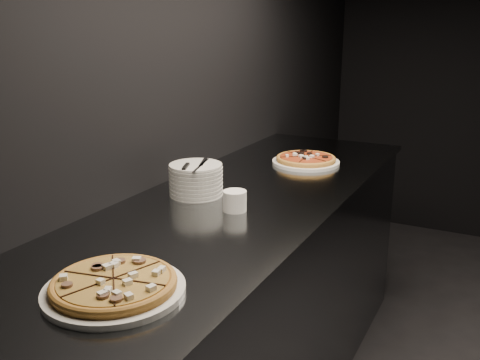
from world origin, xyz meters
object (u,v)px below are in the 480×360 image
at_px(pizza_mushroom, 114,285).
at_px(plate_stack, 196,179).
at_px(pizza_tomato, 306,160).
at_px(ramekin, 235,200).
at_px(cutlery, 195,165).
at_px(counter, 236,309).

height_order(pizza_mushroom, plate_stack, plate_stack).
xyz_separation_m(pizza_tomato, ramekin, (0.01, -0.73, 0.02)).
bearing_deg(pizza_mushroom, plate_stack, 107.32).
bearing_deg(cutlery, counter, -10.30).
xyz_separation_m(counter, plate_stack, (-0.16, -0.02, 0.52)).
height_order(pizza_tomato, plate_stack, plate_stack).
bearing_deg(counter, pizza_tomato, 85.84).
bearing_deg(pizza_tomato, pizza_mushroom, -88.82).
bearing_deg(pizza_mushroom, counter, 95.46).
relative_size(pizza_mushroom, plate_stack, 1.80).
bearing_deg(pizza_mushroom, pizza_tomato, 91.18).
relative_size(plate_stack, cutlery, 0.94).
xyz_separation_m(counter, pizza_mushroom, (0.07, -0.78, 0.48)).
distance_m(plate_stack, cutlery, 0.07).
xyz_separation_m(counter, ramekin, (0.06, -0.11, 0.50)).
relative_size(pizza_tomato, plate_stack, 1.82).
distance_m(counter, plate_stack, 0.55).
bearing_deg(cutlery, pizza_tomato, 51.44).
bearing_deg(ramekin, cutlery, 159.30).
xyz_separation_m(pizza_mushroom, plate_stack, (-0.24, 0.76, 0.04)).
height_order(pizza_mushroom, cutlery, cutlery).
bearing_deg(pizza_mushroom, cutlery, 107.10).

